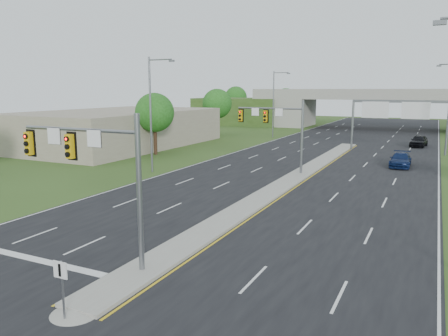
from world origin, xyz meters
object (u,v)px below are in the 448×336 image
Objects in this scene: signal_mast_far at (279,124)px; overpass at (376,111)px; sign_gantry at (397,111)px; car_far_b at (400,160)px; signal_mast_near at (96,164)px; car_far_c at (419,141)px; keep_right_sign at (61,280)px.

signal_mast_far is 55.13m from overpass.
car_far_b is (1.45, -11.08, -4.50)m from sign_gantry.
signal_mast_near is 53.91m from car_far_c.
signal_mast_near is 80.11m from overpass.
signal_mast_near is 1.41× the size of car_far_b.
sign_gantry is 35.75m from overpass.
overpass reaches higher than car_far_b.
sign_gantry is 0.14× the size of overpass.
signal_mast_far is (0.00, 25.00, 0.00)m from signal_mast_near.
overpass is at bearing 88.38° from signal_mast_near.
overpass is (2.26, 80.07, -1.17)m from signal_mast_near.
signal_mast_far is at bearing -92.35° from overpass.
car_far_c is (11.47, 27.53, -3.89)m from signal_mast_far.
signal_mast_near reaches higher than car_far_b.
overpass reaches higher than car_far_c.
car_far_c reaches higher than car_far_b.
car_far_b is (8.14, 38.37, -0.78)m from keep_right_sign.
signal_mast_far is 29.71m from keep_right_sign.
overpass is at bearing 90.00° from keep_right_sign.
signal_mast_near is at bearing -91.62° from overpass.
car_far_c is at bearing 71.45° from sign_gantry.
car_far_c is (9.21, 56.98, -0.68)m from keep_right_sign.
overpass is 29.17m from car_far_c.
car_far_b is (10.40, 33.91, -3.98)m from signal_mast_near.
sign_gantry is 9.08m from car_far_c.
signal_mast_far reaches higher than keep_right_sign.
overpass is (0.00, 84.53, 2.04)m from keep_right_sign.
keep_right_sign is at bearing -63.06° from signal_mast_near.
overpass reaches higher than signal_mast_near.
overpass is 16.72× the size of car_far_c.
signal_mast_near and signal_mast_far have the same top height.
car_far_c is at bearing -71.51° from overpass.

